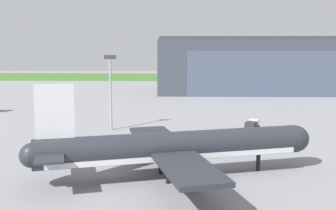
# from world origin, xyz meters

# --- Properties ---
(ground_plane) EXTENTS (440.00, 440.00, 0.00)m
(ground_plane) POSITION_xyz_m (0.00, 0.00, 0.00)
(ground_plane) COLOR gray
(grass_field_strip) EXTENTS (440.00, 56.00, 0.08)m
(grass_field_strip) POSITION_xyz_m (0.00, 168.77, 0.04)
(grass_field_strip) COLOR #406E2D
(grass_field_strip) RESTS_ON ground_plane
(maintenance_hangar) EXTENTS (83.67, 32.16, 20.70)m
(maintenance_hangar) POSITION_xyz_m (33.31, 94.91, 9.89)
(maintenance_hangar) COLOR #383D47
(maintenance_hangar) RESTS_ON ground_plane
(airliner_near_right) EXTENTS (37.48, 29.81, 12.70)m
(airliner_near_right) POSITION_xyz_m (-1.58, -7.56, 4.06)
(airliner_near_right) COLOR #282B33
(airliner_near_right) RESTS_ON ground_plane
(fuel_bowser) EXTENTS (3.54, 4.08, 2.00)m
(fuel_bowser) POSITION_xyz_m (14.04, 23.89, 1.09)
(fuel_bowser) COLOR silver
(fuel_bowser) RESTS_ON ground_plane
(apron_light_mast) EXTENTS (2.40, 0.50, 15.37)m
(apron_light_mast) POSITION_xyz_m (-15.04, 22.94, 9.24)
(apron_light_mast) COLOR #99999E
(apron_light_mast) RESTS_ON ground_plane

